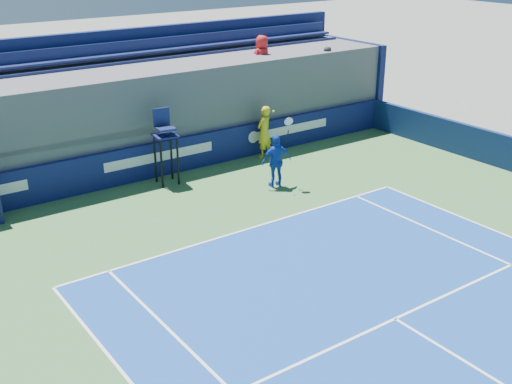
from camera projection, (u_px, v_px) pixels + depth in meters
ball_person at (264, 132)px, 23.19m from camera, size 0.80×0.66×1.90m
back_hoarding at (159, 159)px, 21.48m from camera, size 20.40×0.21×1.20m
umpire_chair at (165, 139)px, 20.51m from camera, size 0.78×0.78×2.48m
tennis_player at (276, 161)px, 20.47m from camera, size 1.07×0.63×2.57m
stadium_seating at (131, 110)px, 22.58m from camera, size 21.00×4.05×4.40m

